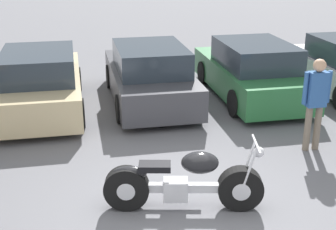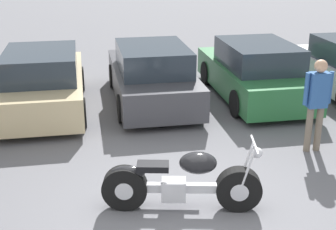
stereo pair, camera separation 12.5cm
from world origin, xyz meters
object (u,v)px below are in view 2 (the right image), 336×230
object	(u,v)px
parked_car_dark_grey	(152,76)
parked_car_green	(254,72)
person_standing	(317,98)
motorcycle	(180,182)
parked_car_champagne	(43,82)

from	to	relation	value
parked_car_dark_grey	parked_car_green	xyz separation A→B (m)	(2.45, -0.14, 0.00)
parked_car_dark_grey	person_standing	xyz separation A→B (m)	(2.43, -3.24, 0.36)
parked_car_dark_grey	parked_car_green	bearing A→B (deg)	-3.35
motorcycle	parked_car_green	world-z (taller)	parked_car_green
motorcycle	parked_car_green	xyz separation A→B (m)	(2.77, 4.59, 0.22)
parked_car_champagne	person_standing	world-z (taller)	person_standing
motorcycle	parked_car_dark_grey	size ratio (longest dim) A/B	0.54
parked_car_green	parked_car_champagne	bearing A→B (deg)	179.36
person_standing	motorcycle	bearing A→B (deg)	-151.49
parked_car_dark_grey	motorcycle	bearing A→B (deg)	-93.85
person_standing	parked_car_champagne	bearing A→B (deg)	147.14
motorcycle	parked_car_dark_grey	bearing A→B (deg)	86.15
motorcycle	person_standing	distance (m)	3.19
parked_car_champagne	person_standing	distance (m)	5.83
parked_car_champagne	parked_car_dark_grey	distance (m)	2.45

